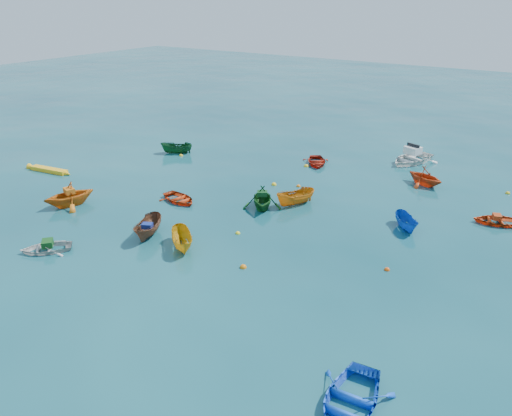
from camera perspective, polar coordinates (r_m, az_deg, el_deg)
The scene contains 30 objects.
ground at distance 28.56m, azimuth -5.53°, elevation -4.10°, with size 160.00×160.00×0.00m, color #093945.
dinghy_white_near at distance 30.02m, azimuth -22.79°, elevation -4.54°, with size 1.94×2.71×0.56m, color beige.
sampan_brown_mid at distance 30.00m, azimuth -12.11°, elevation -3.12°, with size 1.14×3.02×1.17m, color brown.
dinghy_blue_se at distance 18.85m, azimuth 10.57°, elevation -21.45°, with size 2.67×3.73×0.77m, color blue.
dinghy_orange_w at distance 35.68m, azimuth -20.42°, elevation 0.29°, with size 2.82×3.27×1.72m, color orange.
sampan_yellow_mid at distance 28.30m, azimuth -8.35°, elevation -4.53°, with size 1.10×2.92×1.13m, color orange.
dinghy_red_nw at distance 34.47m, azimuth -8.73°, elevation 0.76°, with size 2.09×2.92×0.61m, color red.
sampan_orange_n at distance 33.66m, azimuth 4.52°, elevation 0.39°, with size 1.12×2.98×1.15m, color orange.
dinghy_green_n at distance 33.09m, azimuth 0.70°, elevation 0.05°, with size 2.61×3.03×1.59m, color #124D17.
dinghy_red_ne at distance 34.26m, azimuth 25.86°, elevation -1.61°, with size 2.10×2.93×0.61m, color #BF390F.
sampan_blue_far at distance 31.52m, azimuth 16.73°, elevation -2.27°, with size 0.95×2.53×0.98m, color #0D45AB.
dinghy_red_far at distance 41.83m, azimuth 6.92°, elevation 5.00°, with size 2.20×3.08×0.64m, color #9E1C0D.
dinghy_orange_far at distance 39.05m, azimuth 18.64°, elevation 2.53°, with size 2.48×2.87×1.51m, color #C83E12.
sampan_green_far at distance 44.95m, azimuth -9.04°, elevation 6.20°, with size 1.04×2.76×1.07m, color #10461F.
kayak_yellow at distance 42.99m, azimuth -22.53°, elevation 3.85°, with size 0.61×4.07×0.41m, color yellow, non-canonical shape.
motorboat_white at distance 43.93m, azimuth 17.31°, elevation 5.00°, with size 3.15×4.40×1.51m, color white.
tarp_green_a at distance 29.80m, azimuth -22.74°, elevation -3.74°, with size 0.74×0.56×0.36m, color #124B18.
tarp_blue_a at distance 29.56m, azimuth -12.33°, elevation -1.99°, with size 0.59×0.45×0.29m, color navy.
tarp_orange_a at distance 35.32m, azimuth -20.58°, elevation 1.86°, with size 0.74×0.56×0.36m, color orange.
tarp_green_b at distance 32.81m, azimuth 0.71°, elevation 1.65°, with size 0.67×0.51×0.32m, color #12481B.
tarp_orange_b at distance 34.07m, azimuth 25.83°, elevation -0.91°, with size 0.61×0.46×0.30m, color #B03712.
buoy_ye_a at distance 29.61m, azimuth -2.09°, elevation -2.94°, with size 0.29×0.29×0.29m, color yellow.
buoy_or_b at distance 26.12m, azimuth -1.47°, elevation -6.83°, with size 0.37×0.37×0.37m, color orange.
buoy_ye_b at distance 44.13m, azimuth -8.56°, elevation 5.90°, with size 0.35×0.35×0.35m, color gold.
buoy_or_c at distance 35.25m, azimuth 4.61°, elevation 1.49°, with size 0.35×0.35×0.35m, color #E24E0C.
buoy_ye_c at distance 37.00m, azimuth 2.06°, elevation 2.65°, with size 0.38×0.38×0.38m, color yellow.
buoy_or_d at distance 26.76m, azimuth 14.73°, elevation -6.87°, with size 0.30×0.30×0.30m, color #DD4A0C.
buoy_ye_d at distance 41.16m, azimuth 5.76°, elevation 4.74°, with size 0.39×0.39×0.39m, color yellow.
buoy_or_e at distance 36.82m, azimuth 4.87°, elevation 2.47°, with size 0.32×0.32×0.32m, color orange.
buoy_ye_e at distance 39.63m, azimuth 26.81°, elevation 1.48°, with size 0.33×0.33×0.33m, color gold.
Camera 1 is at (16.10, -19.53, 13.23)m, focal length 35.00 mm.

